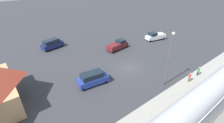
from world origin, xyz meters
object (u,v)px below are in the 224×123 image
object	(u,v)px
pickup_maroon	(118,45)
pickup_white	(155,36)
pedestrian_on_platform	(198,71)
suv_blue	(93,78)
pedestrian_waiting_far	(190,77)
light_pole_near_platform	(169,55)
suv_navy	(52,44)

from	to	relation	value
pickup_maroon	pickup_white	xyz separation A→B (m)	(-1.57, -11.51, 0.00)
pedestrian_on_platform	suv_blue	world-z (taller)	suv_blue
pedestrian_waiting_far	light_pole_near_platform	distance (m)	5.91
pickup_white	suv_navy	world-z (taller)	suv_navy
suv_blue	pickup_maroon	bearing A→B (deg)	-56.18
suv_navy	pedestrian_waiting_far	bearing A→B (deg)	-154.95
suv_navy	pedestrian_on_platform	bearing A→B (deg)	-150.02
pedestrian_on_platform	light_pole_near_platform	world-z (taller)	light_pole_near_platform
pedestrian_on_platform	suv_navy	world-z (taller)	suv_navy
pedestrian_waiting_far	suv_blue	bearing A→B (deg)	53.04
pedestrian_waiting_far	suv_navy	xyz separation A→B (m)	(26.80, 12.53, -0.13)
pedestrian_on_platform	pickup_white	distance (m)	17.34
pedestrian_waiting_far	pickup_maroon	distance (m)	17.08
pedestrian_waiting_far	pickup_white	world-z (taller)	pickup_white
pickup_maroon	suv_blue	size ratio (longest dim) A/B	1.09
pedestrian_waiting_far	pedestrian_on_platform	bearing A→B (deg)	-89.20
pedestrian_waiting_far	suv_navy	bearing A→B (deg)	25.05
light_pole_near_platform	suv_navy	bearing A→B (deg)	20.07
suv_blue	light_pole_near_platform	distance (m)	12.12
pickup_maroon	pickup_white	bearing A→B (deg)	-97.79
pedestrian_waiting_far	pickup_maroon	xyz separation A→B (m)	(17.06, 0.71, -0.25)
pickup_white	light_pole_near_platform	bearing A→B (deg)	132.92
pickup_white	pedestrian_on_platform	bearing A→B (deg)	152.98
pedestrian_waiting_far	pickup_maroon	size ratio (longest dim) A/B	0.31
suv_blue	suv_navy	xyz separation A→B (m)	(17.53, 0.20, 0.00)
suv_navy	light_pole_near_platform	world-z (taller)	light_pole_near_platform
pickup_maroon	suv_navy	world-z (taller)	suv_navy
pickup_maroon	pedestrian_on_platform	bearing A→B (deg)	-167.96
pickup_white	pickup_maroon	bearing A→B (deg)	82.21
pedestrian_on_platform	suv_navy	size ratio (longest dim) A/B	0.33
suv_navy	pickup_maroon	bearing A→B (deg)	-129.52
pedestrian_on_platform	pedestrian_waiting_far	size ratio (longest dim) A/B	1.00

